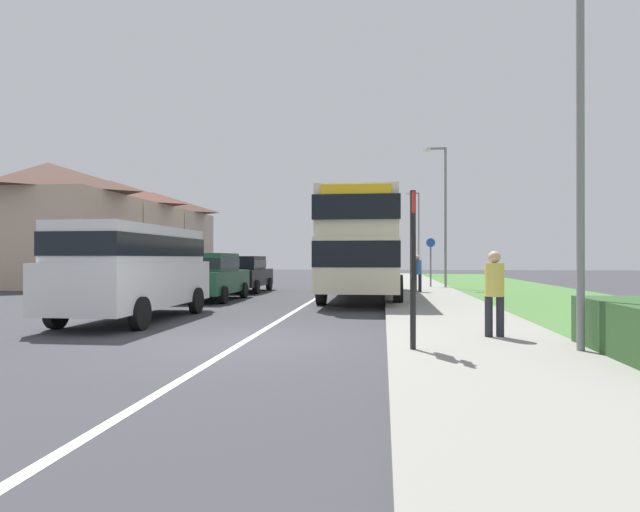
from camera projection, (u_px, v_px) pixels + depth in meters
The scene contains 16 objects.
ground_plane at pixel (244, 342), 9.74m from camera, with size 120.00×120.00×0.00m, color #38383D.
lane_marking_centre at pixel (306, 304), 17.68m from camera, with size 0.14×60.00×0.01m, color silver.
pavement_near_side at pixel (442, 310), 15.20m from camera, with size 3.20×68.00×0.12m, color gray.
grass_verge_seaward at pixel (601, 312), 14.70m from camera, with size 6.00×68.00×0.08m, color #477538.
double_decker_bus at pixel (363, 242), 20.21m from camera, with size 2.80×10.36×3.70m.
parked_van_white at pixel (135, 265), 13.18m from camera, with size 2.11×5.55×2.32m.
parked_car_dark_green at pixel (210, 275), 19.21m from camera, with size 1.98×4.26×1.71m.
parked_car_black at pixel (245, 272), 24.04m from camera, with size 1.87×4.22×1.62m.
pedestrian_at_stop at pixel (494, 289), 9.61m from camera, with size 0.34×0.34×1.67m.
pedestrian_walking_away at pixel (418, 271), 22.37m from camera, with size 0.34×0.34×1.67m.
bus_stop_sign at pixel (413, 258), 8.32m from camera, with size 0.09×0.52×2.60m.
cycle_route_sign at pixel (431, 260), 26.37m from camera, with size 0.44×0.08×2.52m.
street_lamp_near at pixel (574, 57), 8.21m from camera, with size 1.14×0.20×8.19m.
street_lamp_mid at pixel (443, 207), 25.92m from camera, with size 1.14×0.20×6.93m.
street_lamp_far at pixel (417, 228), 45.04m from camera, with size 1.14×0.20×7.07m.
house_terrace_far_side at pixel (110, 231), 34.51m from camera, with size 7.53×19.24×6.58m.
Camera 1 is at (2.54, -9.51, 1.55)m, focal length 29.93 mm.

